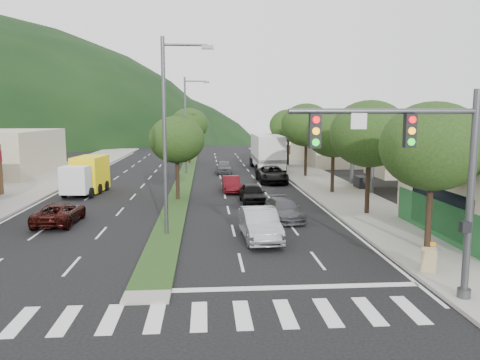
{
  "coord_description": "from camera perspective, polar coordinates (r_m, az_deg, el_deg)",
  "views": [
    {
      "loc": [
        2.05,
        -15.81,
        6.19
      ],
      "look_at": [
        4.19,
        13.2,
        2.13
      ],
      "focal_mm": 35.0,
      "sensor_mm": 36.0,
      "label": 1
    }
  ],
  "objects": [
    {
      "name": "sedan_silver",
      "position": [
        23.41,
        2.44,
        -5.41
      ],
      "size": [
        1.87,
        4.81,
        1.56
      ],
      "primitive_type": "imported",
      "rotation": [
        0.0,
        0.0,
        0.05
      ],
      "color": "#9EA0A5",
      "rests_on": "ground"
    },
    {
      "name": "sidewalk_right",
      "position": [
        42.57,
        10.03,
        -0.43
      ],
      "size": [
        5.0,
        90.0,
        0.15
      ],
      "primitive_type": "cube",
      "color": "gray",
      "rests_on": "ground"
    },
    {
      "name": "suv_maroon",
      "position": [
        28.67,
        -21.14,
        -3.78
      ],
      "size": [
        2.17,
        4.54,
        1.25
      ],
      "primitive_type": "imported",
      "rotation": [
        0.0,
        0.0,
        3.12
      ],
      "color": "black",
      "rests_on": "ground"
    },
    {
      "name": "crosswalk",
      "position": [
        15.27,
        -12.05,
        -16.12
      ],
      "size": [
        19.0,
        2.2,
        0.01
      ],
      "primitive_type": "cube",
      "color": "silver",
      "rests_on": "ground"
    },
    {
      "name": "gas_canopy",
      "position": [
        41.47,
        19.99,
        5.34
      ],
      "size": [
        12.2,
        8.2,
        5.25
      ],
      "color": "silver",
      "rests_on": "ground"
    },
    {
      "name": "bldg_right_far",
      "position": [
        62.41,
        12.06,
        4.48
      ],
      "size": [
        10.0,
        16.0,
        5.2
      ],
      "primitive_type": "cube",
      "color": "#BFB797",
      "rests_on": "ground"
    },
    {
      "name": "tree_med_near",
      "position": [
        33.92,
        -7.71,
        4.9
      ],
      "size": [
        4.0,
        4.0,
        6.02
      ],
      "color": "black",
      "rests_on": "median"
    },
    {
      "name": "car_queue_c",
      "position": [
        37.78,
        -1.09,
        -0.51
      ],
      "size": [
        1.44,
        3.88,
        1.27
      ],
      "primitive_type": "imported",
      "rotation": [
        0.0,
        0.0,
        0.03
      ],
      "color": "#500D13",
      "rests_on": "ground"
    },
    {
      "name": "bldg_left_far",
      "position": [
        54.22,
        -27.1,
        2.97
      ],
      "size": [
        9.0,
        14.0,
        4.6
      ],
      "primitive_type": "cube",
      "color": "#BFB797",
      "rests_on": "ground"
    },
    {
      "name": "tree_r_a",
      "position": [
        22.21,
        22.44,
        3.82
      ],
      "size": [
        4.6,
        4.6,
        6.63
      ],
      "color": "black",
      "rests_on": "sidewalk_right"
    },
    {
      "name": "tree_r_d",
      "position": [
        46.89,
        8.08,
        6.64
      ],
      "size": [
        5.0,
        5.0,
        7.17
      ],
      "color": "black",
      "rests_on": "sidewalk_right"
    },
    {
      "name": "streetlight_mid",
      "position": [
        48.85,
        -6.44,
        7.19
      ],
      "size": [
        2.6,
        0.25,
        10.0
      ],
      "color": "#47494C",
      "rests_on": "ground"
    },
    {
      "name": "car_queue_d",
      "position": [
        43.09,
        3.9,
        0.69
      ],
      "size": [
        2.53,
        5.45,
        1.51
      ],
      "primitive_type": "imported",
      "rotation": [
        0.0,
        0.0,
        0.0
      ],
      "color": "black",
      "rests_on": "ground"
    },
    {
      "name": "motorhome",
      "position": [
        53.15,
        3.31,
        3.53
      ],
      "size": [
        3.42,
        10.34,
        3.94
      ],
      "rotation": [
        0.0,
        0.0,
        -0.02
      ],
      "color": "silver",
      "rests_on": "ground"
    },
    {
      "name": "car_queue_a",
      "position": [
        32.94,
        1.52,
        -1.65
      ],
      "size": [
        1.74,
        4.14,
        1.4
      ],
      "primitive_type": "imported",
      "rotation": [
        0.0,
        0.0,
        0.02
      ],
      "color": "black",
      "rests_on": "ground"
    },
    {
      "name": "tree_med_far",
      "position": [
        59.86,
        -6.23,
        6.77
      ],
      "size": [
        4.8,
        4.8,
        6.94
      ],
      "color": "black",
      "rests_on": "median"
    },
    {
      "name": "box_truck",
      "position": [
        38.93,
        -18.11,
        0.44
      ],
      "size": [
        2.74,
        6.03,
        2.89
      ],
      "rotation": [
        0.0,
        0.0,
        3.04
      ],
      "color": "white",
      "rests_on": "ground"
    },
    {
      "name": "sidewalk_left",
      "position": [
        43.93,
        -24.21,
        -0.75
      ],
      "size": [
        6.0,
        90.0,
        0.15
      ],
      "primitive_type": "cube",
      "color": "gray",
      "rests_on": "ground"
    },
    {
      "name": "tree_r_b",
      "position": [
        29.56,
        15.52,
        5.43
      ],
      "size": [
        4.8,
        4.8,
        6.94
      ],
      "color": "black",
      "rests_on": "sidewalk_right"
    },
    {
      "name": "traffic_signal",
      "position": [
        15.96,
        21.73,
        1.83
      ],
      "size": [
        6.12,
        0.4,
        7.0
      ],
      "color": "#47494C",
      "rests_on": "ground"
    },
    {
      "name": "median",
      "position": [
        44.29,
        -6.84,
        -0.06
      ],
      "size": [
        1.6,
        56.0,
        0.12
      ],
      "primitive_type": "cube",
      "color": "#1F3714",
      "rests_on": "ground"
    },
    {
      "name": "car_queue_e",
      "position": [
        49.7,
        -1.95,
        1.59
      ],
      "size": [
        1.77,
        4.08,
        1.37
      ],
      "primitive_type": "imported",
      "rotation": [
        0.0,
        0.0,
        -0.04
      ],
      "color": "#515156",
      "rests_on": "ground"
    },
    {
      "name": "tree_r_e",
      "position": [
        56.71,
        5.92,
        6.6
      ],
      "size": [
        4.6,
        4.6,
        6.71
      ],
      "color": "black",
      "rests_on": "sidewalk_right"
    },
    {
      "name": "a_frame_sign",
      "position": [
        19.67,
        22.01,
        -8.84
      ],
      "size": [
        0.76,
        0.8,
        1.25
      ],
      "rotation": [
        0.0,
        0.0,
        -0.41
      ],
      "color": "tan",
      "rests_on": "sidewalk_right"
    },
    {
      "name": "tree_r_c",
      "position": [
        37.2,
        11.35,
        5.57
      ],
      "size": [
        4.4,
        4.4,
        6.48
      ],
      "color": "black",
      "rests_on": "sidewalk_right"
    },
    {
      "name": "ground",
      "position": [
        17.11,
        -11.13,
        -13.42
      ],
      "size": [
        160.0,
        160.0,
        0.0
      ],
      "primitive_type": "plane",
      "color": "black",
      "rests_on": "ground"
    },
    {
      "name": "streetlight_near",
      "position": [
        23.89,
        -8.71,
        6.4
      ],
      "size": [
        2.6,
        0.25,
        10.0
      ],
      "color": "#47494C",
      "rests_on": "ground"
    },
    {
      "name": "car_queue_b",
      "position": [
        27.94,
        5.32,
        -3.59
      ],
      "size": [
        2.21,
        4.42,
        1.23
      ],
      "primitive_type": "imported",
      "rotation": [
        0.0,
        0.0,
        0.12
      ],
      "color": "#4A4A4F",
      "rests_on": "ground"
    }
  ]
}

